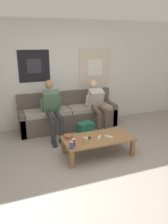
{
  "coord_description": "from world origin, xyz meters",
  "views": [
    {
      "loc": [
        -1.3,
        -2.79,
        2.1
      ],
      "look_at": [
        0.18,
        1.17,
        0.68
      ],
      "focal_mm": 35.0,
      "sensor_mm": 36.0,
      "label": 1
    }
  ],
  "objects_px": {
    "person_seated_adult": "(52,107)",
    "backpack": "(86,131)",
    "person_seated_teen": "(97,103)",
    "ceramic_bowl": "(68,136)",
    "cell_phone": "(88,138)",
    "coffee_table": "(98,140)",
    "drink_can_blue": "(72,145)",
    "game_controller_near_right": "(109,137)",
    "pillar_candle": "(86,140)",
    "game_controller_near_left": "(100,137)",
    "couch": "(68,116)",
    "drink_can_red": "(73,142)"
  },
  "relations": [
    {
      "from": "person_seated_adult",
      "to": "ceramic_bowl",
      "type": "bearing_deg",
      "value": -85.48
    },
    {
      "from": "pillar_candle",
      "to": "cell_phone",
      "type": "xyz_separation_m",
      "value": [
        0.09,
        0.12,
        -0.04
      ]
    },
    {
      "from": "ceramic_bowl",
      "to": "drink_can_red",
      "type": "bearing_deg",
      "value": -91.41
    },
    {
      "from": "couch",
      "to": "drink_can_blue",
      "type": "relative_size",
      "value": 19.05
    },
    {
      "from": "backpack",
      "to": "ceramic_bowl",
      "type": "bearing_deg",
      "value": -135.43
    },
    {
      "from": "ceramic_bowl",
      "to": "game_controller_near_right",
      "type": "bearing_deg",
      "value": -18.1
    },
    {
      "from": "drink_can_red",
      "to": "cell_phone",
      "type": "xyz_separation_m",
      "value": [
        0.34,
        0.17,
        -0.06
      ]
    },
    {
      "from": "coffee_table",
      "to": "drink_can_blue",
      "type": "height_order",
      "value": "drink_can_blue"
    },
    {
      "from": "ceramic_bowl",
      "to": "drink_can_blue",
      "type": "relative_size",
      "value": 1.36
    },
    {
      "from": "drink_can_red",
      "to": "person_seated_adult",
      "type": "bearing_deg",
      "value": 93.02
    },
    {
      "from": "game_controller_near_right",
      "to": "person_seated_adult",
      "type": "bearing_deg",
      "value": 123.58
    },
    {
      "from": "couch",
      "to": "drink_can_red",
      "type": "height_order",
      "value": "couch"
    },
    {
      "from": "game_controller_near_right",
      "to": "cell_phone",
      "type": "xyz_separation_m",
      "value": [
        -0.38,
        0.08,
        -0.01
      ]
    },
    {
      "from": "ceramic_bowl",
      "to": "pillar_candle",
      "type": "height_order",
      "value": "pillar_candle"
    },
    {
      "from": "person_seated_teen",
      "to": "drink_can_red",
      "type": "height_order",
      "value": "person_seated_teen"
    },
    {
      "from": "person_seated_adult",
      "to": "drink_can_blue",
      "type": "height_order",
      "value": "person_seated_adult"
    },
    {
      "from": "person_seated_adult",
      "to": "drink_can_red",
      "type": "bearing_deg",
      "value": -86.98
    },
    {
      "from": "ceramic_bowl",
      "to": "cell_phone",
      "type": "relative_size",
      "value": 1.17
    },
    {
      "from": "person_seated_adult",
      "to": "backpack",
      "type": "bearing_deg",
      "value": -33.69
    },
    {
      "from": "ceramic_bowl",
      "to": "game_controller_near_right",
      "type": "xyz_separation_m",
      "value": [
        0.72,
        -0.24,
        -0.02
      ]
    },
    {
      "from": "coffee_table",
      "to": "drink_can_red",
      "type": "height_order",
      "value": "drink_can_red"
    },
    {
      "from": "backpack",
      "to": "pillar_candle",
      "type": "bearing_deg",
      "value": -110.73
    },
    {
      "from": "person_seated_teen",
      "to": "game_controller_near_left",
      "type": "relative_size",
      "value": 8.69
    },
    {
      "from": "backpack",
      "to": "person_seated_teen",
      "type": "bearing_deg",
      "value": 44.81
    },
    {
      "from": "person_seated_teen",
      "to": "game_controller_near_right",
      "type": "bearing_deg",
      "value": -103.23
    },
    {
      "from": "coffee_table",
      "to": "drink_can_blue",
      "type": "distance_m",
      "value": 0.64
    },
    {
      "from": "coffee_table",
      "to": "drink_can_red",
      "type": "bearing_deg",
      "value": -164.03
    },
    {
      "from": "person_seated_adult",
      "to": "ceramic_bowl",
      "type": "distance_m",
      "value": 1.01
    },
    {
      "from": "coffee_table",
      "to": "game_controller_near_right",
      "type": "distance_m",
      "value": 0.22
    },
    {
      "from": "couch",
      "to": "game_controller_near_left",
      "type": "bearing_deg",
      "value": -84.25
    },
    {
      "from": "ceramic_bowl",
      "to": "game_controller_near_left",
      "type": "xyz_separation_m",
      "value": [
        0.54,
        -0.2,
        -0.02
      ]
    },
    {
      "from": "coffee_table",
      "to": "pillar_candle",
      "type": "distance_m",
      "value": 0.31
    },
    {
      "from": "drink_can_blue",
      "to": "cell_phone",
      "type": "bearing_deg",
      "value": 32.38
    },
    {
      "from": "pillar_candle",
      "to": "game_controller_near_left",
      "type": "height_order",
      "value": "pillar_candle"
    },
    {
      "from": "coffee_table",
      "to": "ceramic_bowl",
      "type": "relative_size",
      "value": 7.75
    },
    {
      "from": "pillar_candle",
      "to": "ceramic_bowl",
      "type": "bearing_deg",
      "value": 130.82
    },
    {
      "from": "couch",
      "to": "coffee_table",
      "type": "xyz_separation_m",
      "value": [
        0.13,
        -1.49,
        -0.01
      ]
    },
    {
      "from": "person_seated_adult",
      "to": "cell_phone",
      "type": "bearing_deg",
      "value": -69.89
    },
    {
      "from": "coffee_table",
      "to": "drink_can_blue",
      "type": "xyz_separation_m",
      "value": [
        -0.59,
        -0.24,
        0.11
      ]
    },
    {
      "from": "person_seated_teen",
      "to": "game_controller_near_right",
      "type": "relative_size",
      "value": 8.69
    },
    {
      "from": "pillar_candle",
      "to": "game_controller_near_left",
      "type": "relative_size",
      "value": 0.74
    },
    {
      "from": "pillar_candle",
      "to": "drink_can_blue",
      "type": "xyz_separation_m",
      "value": [
        -0.31,
        -0.14,
        0.02
      ]
    },
    {
      "from": "backpack",
      "to": "pillar_candle",
      "type": "height_order",
      "value": "pillar_candle"
    },
    {
      "from": "person_seated_teen",
      "to": "ceramic_bowl",
      "type": "bearing_deg",
      "value": -135.32
    },
    {
      "from": "game_controller_near_right",
      "to": "couch",
      "type": "bearing_deg",
      "value": 101.92
    },
    {
      "from": "drink_can_red",
      "to": "game_controller_near_right",
      "type": "distance_m",
      "value": 0.74
    },
    {
      "from": "drink_can_blue",
      "to": "drink_can_red",
      "type": "bearing_deg",
      "value": 55.72
    },
    {
      "from": "drink_can_blue",
      "to": "drink_can_red",
      "type": "relative_size",
      "value": 1.0
    },
    {
      "from": "person_seated_teen",
      "to": "backpack",
      "type": "bearing_deg",
      "value": -135.19
    },
    {
      "from": "person_seated_adult",
      "to": "ceramic_bowl",
      "type": "xyz_separation_m",
      "value": [
        0.08,
        -0.96,
        -0.29
      ]
    }
  ]
}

